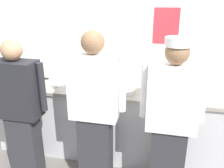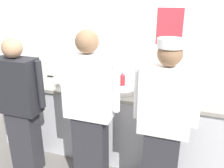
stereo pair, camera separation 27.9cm
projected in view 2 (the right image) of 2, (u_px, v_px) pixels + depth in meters
ground_plane at (102, 167)px, 2.91m from camera, size 9.00×9.00×0.00m
wall_back at (122, 37)px, 3.11m from camera, size 4.69×0.11×2.93m
prep_counter at (111, 121)px, 3.05m from camera, size 2.99×0.65×0.92m
chef_near_left at (21, 105)px, 2.62m from camera, size 0.59×0.24×1.58m
chef_center at (90, 109)px, 2.40m from camera, size 0.62×0.24×1.69m
chef_far_right at (164, 122)px, 2.18m from camera, size 0.60×0.24×1.65m
plate_stack_front at (124, 91)px, 2.72m from camera, size 0.22×0.22×0.05m
mixing_bowl_steel at (93, 80)px, 2.96m from camera, size 0.34×0.34×0.12m
sheet_tray at (190, 96)px, 2.62m from camera, size 0.54×0.35×0.02m
squeeze_bottle_primary at (40, 70)px, 3.27m from camera, size 0.05×0.05×0.20m
squeeze_bottle_secondary at (158, 80)px, 2.85m from camera, size 0.06×0.06×0.20m
squeeze_bottle_spare at (122, 81)px, 2.87m from camera, size 0.06×0.06×0.19m
ramekin_red_sauce at (58, 83)px, 2.99m from camera, size 0.10×0.10×0.04m
ramekin_orange_sauce at (77, 78)px, 3.16m from camera, size 0.10×0.10×0.05m
ramekin_yellow_sauce at (28, 74)px, 3.32m from camera, size 0.09×0.09×0.04m
deli_cup at (145, 89)px, 2.71m from camera, size 0.09×0.09×0.11m
chefs_knife at (55, 77)px, 3.26m from camera, size 0.28×0.03×0.02m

